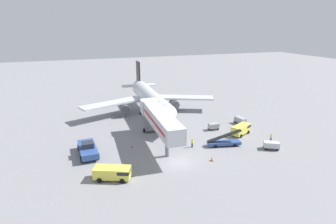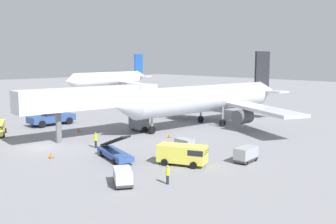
# 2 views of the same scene
# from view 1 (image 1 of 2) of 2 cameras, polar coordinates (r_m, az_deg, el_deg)

# --- Properties ---
(ground_plane) EXTENTS (300.00, 300.00, 0.00)m
(ground_plane) POSITION_cam_1_polar(r_m,az_deg,el_deg) (45.38, 2.20, -10.33)
(ground_plane) COLOR gray
(airplane_at_gate) EXTENTS (33.71, 34.10, 11.43)m
(airplane_at_gate) POSITION_cam_1_polar(r_m,az_deg,el_deg) (67.88, -3.74, 2.90)
(airplane_at_gate) COLOR silver
(airplane_at_gate) RESTS_ON ground
(jet_bridge) EXTENTS (4.22, 19.16, 6.66)m
(jet_bridge) POSITION_cam_1_polar(r_m,az_deg,el_deg) (50.39, -1.97, -1.33)
(jet_bridge) COLOR silver
(jet_bridge) RESTS_ON ground
(pushback_tug) EXTENTS (3.23, 7.12, 2.44)m
(pushback_tug) POSITION_cam_1_polar(r_m,az_deg,el_deg) (49.22, -16.14, -7.28)
(pushback_tug) COLOR #2D4C8E
(pushback_tug) RESTS_ON ground
(belt_loader_truck) EXTENTS (6.27, 2.88, 2.99)m
(belt_loader_truck) POSITION_cam_1_polar(r_m,az_deg,el_deg) (51.93, 11.43, -6.04)
(belt_loader_truck) COLOR #2D4C8E
(belt_loader_truck) RESTS_ON ground
(service_van_near_right) EXTENTS (5.05, 3.77, 1.94)m
(service_van_near_right) POSITION_cam_1_polar(r_m,az_deg,el_deg) (57.90, 14.79, -3.38)
(service_van_near_right) COLOR #E5DB4C
(service_van_near_right) RESTS_ON ground
(service_van_near_center) EXTENTS (5.56, 3.95, 1.83)m
(service_van_near_center) POSITION_cam_1_polar(r_m,az_deg,el_deg) (41.21, -11.15, -12.06)
(service_van_near_center) COLOR #E5DB4C
(service_van_near_center) RESTS_ON ground
(baggage_cart_far_left) EXTENTS (2.95, 2.47, 1.35)m
(baggage_cart_far_left) POSITION_cam_1_polar(r_m,az_deg,el_deg) (52.87, 20.46, -6.40)
(baggage_cart_far_left) COLOR #38383D
(baggage_cart_far_left) RESTS_ON ground
(baggage_cart_mid_right) EXTENTS (2.13, 1.25, 1.36)m
(baggage_cart_mid_right) POSITION_cam_1_polar(r_m,az_deg,el_deg) (59.25, 9.33, -2.91)
(baggage_cart_mid_right) COLOR #38383D
(baggage_cart_mid_right) RESTS_ON ground
(baggage_cart_outer_right) EXTENTS (1.73, 2.89, 1.51)m
(baggage_cart_outer_right) POSITION_cam_1_polar(r_m,az_deg,el_deg) (63.96, 14.64, -1.65)
(baggage_cart_outer_right) COLOR #38383D
(baggage_cart_outer_right) RESTS_ON ground
(ground_crew_worker_foreground) EXTENTS (0.48, 0.48, 1.80)m
(ground_crew_worker_foreground) POSITION_cam_1_polar(r_m,az_deg,el_deg) (50.38, 4.99, -6.24)
(ground_crew_worker_foreground) COLOR #1E2333
(ground_crew_worker_foreground) RESTS_ON ground
(ground_crew_worker_midground) EXTENTS (0.35, 0.35, 1.61)m
(ground_crew_worker_midground) POSITION_cam_1_polar(r_m,az_deg,el_deg) (56.21, 20.40, -4.86)
(ground_crew_worker_midground) COLOR #1E2333
(ground_crew_worker_midground) RESTS_ON ground
(safety_cone_alpha) EXTENTS (0.37, 0.37, 0.56)m
(safety_cone_alpha) POSITION_cam_1_polar(r_m,az_deg,el_deg) (50.80, -7.45, -6.95)
(safety_cone_alpha) COLOR black
(safety_cone_alpha) RESTS_ON ground
(safety_cone_bravo) EXTENTS (0.46, 0.46, 0.70)m
(safety_cone_bravo) POSITION_cam_1_polar(r_m,az_deg,el_deg) (46.26, 9.00, -9.49)
(safety_cone_bravo) COLOR black
(safety_cone_bravo) RESTS_ON ground
(safety_cone_charlie) EXTENTS (0.43, 0.43, 0.66)m
(safety_cone_charlie) POSITION_cam_1_polar(r_m,az_deg,el_deg) (59.84, 2.11, -2.91)
(safety_cone_charlie) COLOR black
(safety_cone_charlie) RESTS_ON ground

